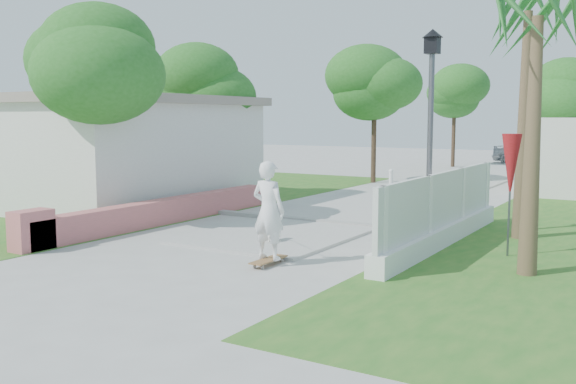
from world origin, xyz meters
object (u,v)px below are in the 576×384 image
Objects in this scene: bollard at (391,186)px; patio_umbrella at (511,167)px; parked_car at (532,152)px; skateboarder at (269,213)px; street_lamp at (430,126)px; dog at (274,234)px.

patio_umbrella is at bearing -50.09° from bollard.
bollard is 0.26× the size of parked_car.
street_lamp is at bearing -119.66° from skateboarder.
dog is at bearing -161.92° from parked_car.
street_lamp is at bearing 152.24° from patio_umbrella.
street_lamp is 1.93× the size of patio_umbrella.
bollard is 1.95× the size of dog.
patio_umbrella is at bearing -27.76° from street_lamp.
bollard is 0.47× the size of skateboarder.
street_lamp is 1.06× the size of parked_car.
parked_car is at bearing 99.59° from patio_umbrella.
skateboarder reaches higher than dog.
skateboarder is at bearing -160.78° from parked_car.
street_lamp reaches higher than patio_umbrella.
skateboarder is (-1.98, -3.26, -1.62)m from street_lamp.
bollard is 7.25m from patio_umbrella.
parked_car reaches higher than dog.
patio_umbrella is 0.55× the size of parked_car.
parked_car is (-0.30, 26.99, -0.09)m from skateboarder.
skateboarder is 1.28m from dog.
patio_umbrella is (1.90, -1.00, -0.74)m from street_lamp.
skateboarder is (0.72, -7.76, 0.23)m from bollard.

